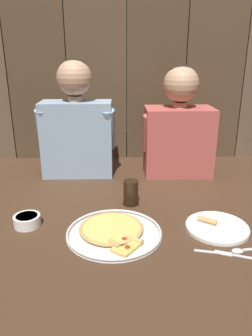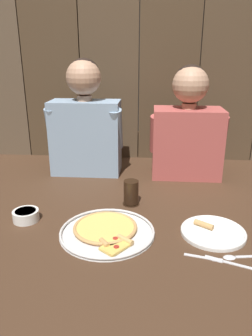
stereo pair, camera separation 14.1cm
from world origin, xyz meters
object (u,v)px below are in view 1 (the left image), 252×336
Objects in this scene: dinner_plate at (217,227)px; drinking_glass at (131,193)px; diner_right at (179,126)px; pizza_tray at (113,231)px; diner_left at (77,123)px; dipping_bowl at (27,220)px.

drinking_glass is at bearing 144.53° from dinner_plate.
diner_right reaches higher than dinner_plate.
diner_right is at bearing 61.63° from pizza_tray.
diner_left is at bearing 124.75° from drinking_glass.
drinking_glass is 0.18× the size of diner_left.
diner_left reaches higher than dipping_bowl.
dinner_plate is 0.70m from diner_right.
drinking_glass reaches higher than dipping_bowl.
pizza_tray is 3.21× the size of drinking_glass.
pizza_tray is 0.28m from drinking_glass.
dipping_bowl is 0.18× the size of diner_right.
dinner_plate is at bearing 3.25° from pizza_tray.
drinking_glass reaches higher than dinner_plate.
diner_right is (-0.05, 0.65, 0.27)m from dinner_plate.
diner_left reaches higher than dinner_plate.
diner_left is at bearing 133.64° from dinner_plate.
diner_left is 1.05× the size of diner_right.
drinking_glass is 1.07× the size of dipping_bowl.
pizza_tray is 0.76m from diner_left.
pizza_tray is at bearing -106.72° from drinking_glass.
drinking_glass is (-0.33, 0.24, 0.05)m from dinner_plate.
dinner_plate is 0.76m from dipping_bowl.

